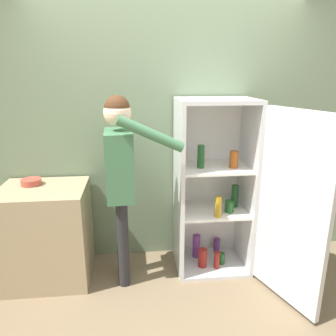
# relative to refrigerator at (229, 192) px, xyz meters

# --- Properties ---
(ground_plane) EXTENTS (12.00, 12.00, 0.00)m
(ground_plane) POSITION_rel_refrigerator_xyz_m (-0.51, -0.55, -0.80)
(ground_plane) COLOR #7A664C
(wall_back) EXTENTS (7.00, 0.06, 2.55)m
(wall_back) POSITION_rel_refrigerator_xyz_m (-0.51, 0.43, 0.47)
(wall_back) COLOR gray
(wall_back) RESTS_ON ground_plane
(refrigerator) EXTENTS (0.97, 1.21, 1.64)m
(refrigerator) POSITION_rel_refrigerator_xyz_m (0.00, 0.00, 0.00)
(refrigerator) COLOR silver
(refrigerator) RESTS_ON ground_plane
(person) EXTENTS (0.65, 0.54, 1.69)m
(person) POSITION_rel_refrigerator_xyz_m (-0.97, -0.05, 0.28)
(person) COLOR #262628
(person) RESTS_ON ground_plane
(counter) EXTENTS (0.75, 0.63, 0.89)m
(counter) POSITION_rel_refrigerator_xyz_m (-1.67, 0.06, -0.36)
(counter) COLOR tan
(counter) RESTS_ON ground_plane
(bowl) EXTENTS (0.18, 0.18, 0.05)m
(bowl) POSITION_rel_refrigerator_xyz_m (-1.78, 0.16, 0.11)
(bowl) COLOR #B24738
(bowl) RESTS_ON counter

